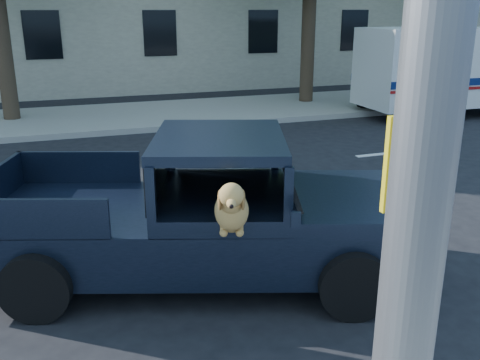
{
  "coord_description": "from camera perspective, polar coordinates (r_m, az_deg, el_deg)",
  "views": [
    {
      "loc": [
        -2.88,
        -6.28,
        3.07
      ],
      "look_at": [
        -1.05,
        -1.07,
        1.29
      ],
      "focal_mm": 40.0,
      "sensor_mm": 36.0,
      "label": 1
    }
  ],
  "objects": [
    {
      "name": "far_sidewalk",
      "position": [
        16.03,
        -8.71,
        6.91
      ],
      "size": [
        60.0,
        4.0,
        0.15
      ],
      "primitive_type": "cube",
      "color": "gray",
      "rests_on": "ground"
    },
    {
      "name": "mail_truck",
      "position": [
        17.03,
        20.09,
        10.21
      ],
      "size": [
        4.67,
        2.43,
        2.53
      ],
      "rotation": [
        0.0,
        0.0,
        -0.02
      ],
      "color": "silver",
      "rests_on": "ground"
    },
    {
      "name": "pickup_truck",
      "position": [
        6.3,
        -4.94,
        -5.44
      ],
      "size": [
        5.15,
        3.29,
        1.72
      ],
      "rotation": [
        0.0,
        0.0,
        -0.33
      ],
      "color": "black",
      "rests_on": "ground"
    },
    {
      "name": "lane_stripes",
      "position": [
        11.27,
        7.13,
        1.97
      ],
      "size": [
        21.6,
        0.14,
        0.01
      ],
      "primitive_type": null,
      "color": "silver",
      "rests_on": "ground"
    },
    {
      "name": "ground",
      "position": [
        7.56,
        4.85,
        -6.13
      ],
      "size": [
        120.0,
        120.0,
        0.0
      ],
      "primitive_type": "plane",
      "color": "black",
      "rests_on": "ground"
    }
  ]
}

